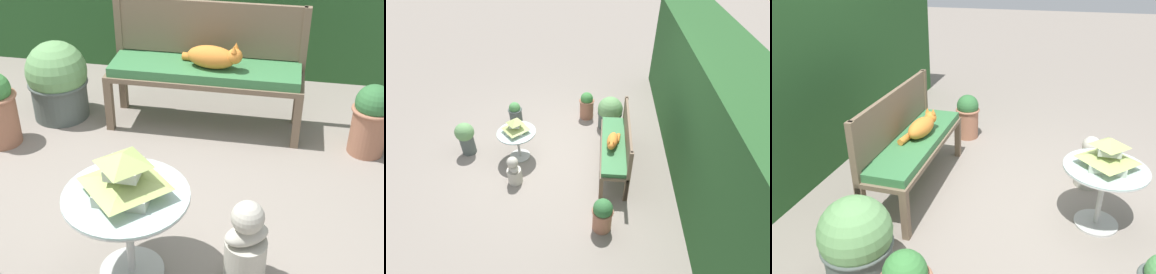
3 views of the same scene
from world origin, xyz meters
The scene contains 9 objects.
ground centered at (0.00, 0.00, 0.00)m, with size 30.00×30.00×0.00m, color gray.
garden_bench centered at (0.19, 0.92, 0.45)m, with size 1.51×0.43×0.53m.
bench_backrest centered at (0.19, 1.12, 0.70)m, with size 1.51×0.06×0.97m.
cat centered at (0.26, 0.89, 0.62)m, with size 0.48×0.25×0.21m.
patio_table centered at (0.06, -0.73, 0.43)m, with size 0.66×0.66×0.55m.
pagoda_birdhouse centered at (0.06, -0.73, 0.66)m, with size 0.37×0.37×0.25m.
garden_bust centered at (0.68, -0.66, 0.23)m, with size 0.29×0.25×0.52m.
potted_plant_table_near centered at (-1.01, 0.87, 0.32)m, with size 0.49×0.49×0.65m.
potted_plant_patio_mid centered at (1.45, 0.76, 0.29)m, with size 0.30×0.30×0.55m.
Camera 3 is at (-2.69, -0.34, 2.02)m, focal length 35.00 mm.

